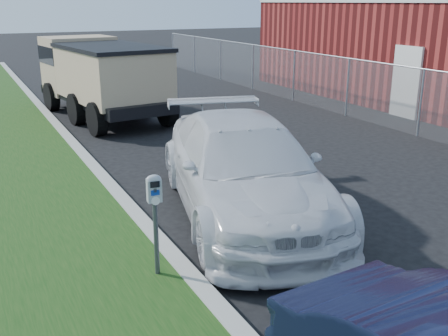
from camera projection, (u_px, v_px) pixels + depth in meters
name	position (u px, v px, depth m)	size (l,w,h in m)	color
ground	(332.00, 233.00, 8.25)	(120.00, 120.00, 0.00)	black
chainlink_fence	(348.00, 76.00, 16.40)	(0.06, 30.06, 30.00)	slate
parking_meter	(155.00, 203.00, 6.49)	(0.20, 0.15, 1.35)	#3F4247
white_wagon	(242.00, 168.00, 8.85)	(2.26, 5.56, 1.61)	silver
dump_truck	(99.00, 74.00, 16.33)	(3.03, 6.27, 2.37)	black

